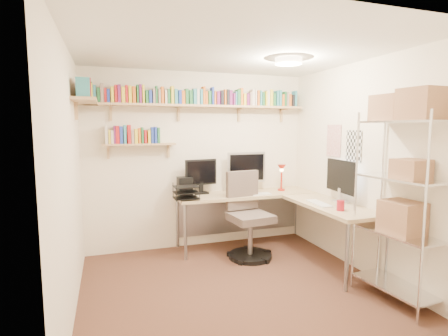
{
  "coord_description": "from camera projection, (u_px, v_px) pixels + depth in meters",
  "views": [
    {
      "loc": [
        -1.27,
        -3.38,
        1.73
      ],
      "look_at": [
        0.06,
        0.55,
        1.24
      ],
      "focal_mm": 28.0,
      "sensor_mm": 36.0,
      "label": 1
    }
  ],
  "objects": [
    {
      "name": "ground",
      "position": [
        235.0,
        287.0,
        3.78
      ],
      "size": [
        3.2,
        3.2,
        0.0
      ],
      "primitive_type": "plane",
      "color": "#4A2C20",
      "rests_on": "ground"
    },
    {
      "name": "wall_shelves",
      "position": [
        172.0,
        105.0,
        4.64
      ],
      "size": [
        3.12,
        1.09,
        0.79
      ],
      "color": "tan",
      "rests_on": "ground"
    },
    {
      "name": "office_chair",
      "position": [
        248.0,
        221.0,
        4.65
      ],
      "size": [
        0.6,
        0.61,
        1.14
      ],
      "rotation": [
        0.0,
        0.0,
        0.12
      ],
      "color": "black",
      "rests_on": "ground"
    },
    {
      "name": "room_shell",
      "position": [
        236.0,
        145.0,
        3.6
      ],
      "size": [
        3.24,
        3.04,
        2.52
      ],
      "color": "#F0DFC3",
      "rests_on": "ground"
    },
    {
      "name": "corner_desk",
      "position": [
        258.0,
        197.0,
        4.8
      ],
      "size": [
        2.13,
        2.05,
        1.36
      ],
      "color": "tan",
      "rests_on": "ground"
    },
    {
      "name": "wire_rack",
      "position": [
        406.0,
        164.0,
        3.32
      ],
      "size": [
        0.47,
        0.84,
        2.08
      ],
      "rotation": [
        0.0,
        0.0,
        0.09
      ],
      "color": "silver",
      "rests_on": "ground"
    }
  ]
}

